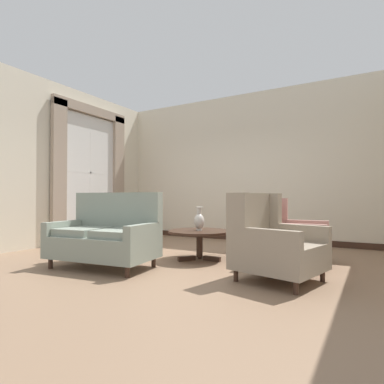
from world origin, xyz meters
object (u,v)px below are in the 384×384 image
(armchair_beside_settee, at_px, (272,244))
(armchair_back_corner, at_px, (126,227))
(coffee_table, at_px, (200,235))
(porcelain_vase, at_px, (199,220))
(armchair_foreground_right, at_px, (290,236))
(settee, at_px, (106,236))

(armchair_beside_settee, height_order, armchair_back_corner, armchair_back_corner)
(coffee_table, xyz_separation_m, porcelain_vase, (-0.01, 0.01, 0.23))
(armchair_back_corner, distance_m, armchair_foreground_right, 2.92)
(armchair_beside_settee, bearing_deg, coffee_table, 77.55)
(armchair_foreground_right, bearing_deg, armchair_back_corner, 90.76)
(armchair_beside_settee, bearing_deg, armchair_back_corner, 89.18)
(coffee_table, xyz_separation_m, armchair_foreground_right, (1.30, 0.39, 0.03))
(coffee_table, bearing_deg, settee, -128.74)
(porcelain_vase, bearing_deg, armchair_beside_settee, -26.33)
(porcelain_vase, xyz_separation_m, armchair_foreground_right, (1.31, 0.38, -0.20))
(settee, bearing_deg, porcelain_vase, 45.04)
(coffee_table, distance_m, armchair_foreground_right, 1.36)
(coffee_table, height_order, settee, settee)
(coffee_table, distance_m, porcelain_vase, 0.23)
(armchair_beside_settee, xyz_separation_m, armchair_back_corner, (-2.94, 0.77, 0.01))
(coffee_table, bearing_deg, armchair_beside_settee, -26.22)
(porcelain_vase, distance_m, armchair_foreground_right, 1.38)
(coffee_table, distance_m, armchair_beside_settee, 1.49)
(settee, relative_size, armchair_beside_settee, 1.44)
(porcelain_vase, height_order, settee, settee)
(porcelain_vase, bearing_deg, armchair_foreground_right, 16.14)
(coffee_table, relative_size, armchair_beside_settee, 0.92)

